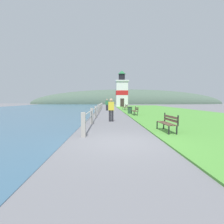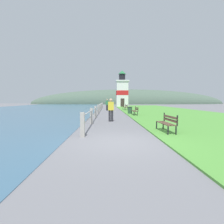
# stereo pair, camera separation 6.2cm
# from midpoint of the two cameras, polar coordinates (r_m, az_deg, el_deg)

# --- Properties ---
(ground_plane) EXTENTS (160.00, 160.00, 0.00)m
(ground_plane) POSITION_cam_midpoint_polar(r_m,az_deg,el_deg) (6.85, 2.73, -9.85)
(ground_plane) COLOR slate
(grass_verge) EXTENTS (12.00, 53.64, 0.06)m
(grass_verge) POSITION_cam_midpoint_polar(r_m,az_deg,el_deg) (25.88, 16.88, 0.22)
(grass_verge) COLOR #4C8E38
(grass_verge) RESTS_ON ground_plane
(water_strip) EXTENTS (24.00, 85.82, 0.01)m
(water_strip) POSITION_cam_midpoint_polar(r_m,az_deg,el_deg) (28.11, -30.58, 0.08)
(water_strip) COLOR #385B75
(water_strip) RESTS_ON ground_plane
(seawall_railing) EXTENTS (0.18, 29.57, 1.09)m
(seawall_railing) POSITION_cam_midpoint_polar(r_m,az_deg,el_deg) (22.38, -4.23, 1.36)
(seawall_railing) COLOR #A8A399
(seawall_railing) RESTS_ON ground_plane
(park_bench_near) EXTENTS (0.54, 1.69, 0.94)m
(park_bench_near) POSITION_cam_midpoint_polar(r_m,az_deg,el_deg) (9.15, 17.79, -3.12)
(park_bench_near) COLOR brown
(park_bench_near) RESTS_ON ground_plane
(park_bench_midway) EXTENTS (0.50, 1.94, 0.94)m
(park_bench_midway) POSITION_cam_midpoint_polar(r_m,az_deg,el_deg) (18.75, 7.69, 0.57)
(park_bench_midway) COLOR brown
(park_bench_midway) RESTS_ON ground_plane
(park_bench_far) EXTENTS (0.61, 2.02, 0.94)m
(park_bench_far) POSITION_cam_midpoint_polar(r_m,az_deg,el_deg) (28.06, 4.53, 1.70)
(park_bench_far) COLOR brown
(park_bench_far) RESTS_ON ground_plane
(lighthouse) EXTENTS (3.16, 3.16, 8.70)m
(lighthouse) POSITION_cam_midpoint_polar(r_m,az_deg,el_deg) (42.55, 3.34, 6.67)
(lighthouse) COLOR white
(lighthouse) RESTS_ON ground_plane
(person_strolling) EXTENTS (0.44, 0.25, 1.75)m
(person_strolling) POSITION_cam_midpoint_polar(r_m,az_deg,el_deg) (13.23, -0.24, 0.98)
(person_strolling) COLOR #28282D
(person_strolling) RESTS_ON ground_plane
(person_by_railing) EXTENTS (0.50, 0.42, 1.80)m
(person_by_railing) POSITION_cam_midpoint_polar(r_m,az_deg,el_deg) (27.07, -1.52, 2.55)
(person_by_railing) COLOR #28282D
(person_by_railing) RESTS_ON ground_plane
(trash_bin) EXTENTS (0.54, 0.54, 0.84)m
(trash_bin) POSITION_cam_midpoint_polar(r_m,az_deg,el_deg) (20.38, 5.96, 0.52)
(trash_bin) COLOR #2D5138
(trash_bin) RESTS_ON ground_plane
(distant_hillside) EXTENTS (80.00, 16.00, 12.00)m
(distant_hillside) POSITION_cam_midpoint_polar(r_m,az_deg,el_deg) (72.90, 5.20, 2.64)
(distant_hillside) COLOR #475B4C
(distant_hillside) RESTS_ON ground_plane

